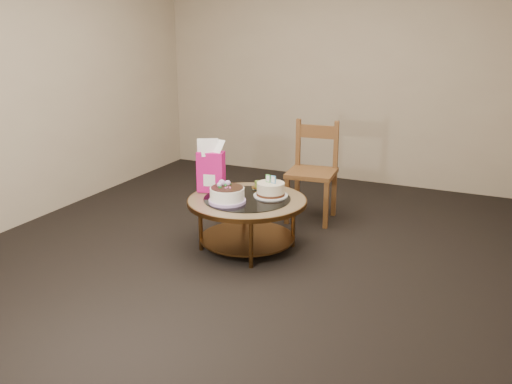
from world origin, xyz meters
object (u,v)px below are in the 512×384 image
at_px(coffee_table, 247,207).
at_px(cream_cake, 271,190).
at_px(decorated_cake, 227,195).
at_px(gift_bag, 211,166).
at_px(dining_chair, 313,171).

bearing_deg(coffee_table, cream_cake, 41.09).
xyz_separation_m(decorated_cake, gift_bag, (-0.27, 0.22, 0.17)).
xyz_separation_m(decorated_cake, dining_chair, (0.35, 1.13, -0.03)).
height_order(decorated_cake, cream_cake, cream_cake).
bearing_deg(coffee_table, decorated_cake, -121.56).
relative_size(cream_cake, dining_chair, 0.31).
bearing_deg(cream_cake, dining_chair, 96.21).
bearing_deg(decorated_cake, cream_cake, 49.46).
distance_m(decorated_cake, cream_cake, 0.40).
height_order(cream_cake, gift_bag, gift_bag).
height_order(coffee_table, gift_bag, gift_bag).
height_order(decorated_cake, dining_chair, dining_chair).
bearing_deg(cream_cake, coffee_table, -126.62).
height_order(coffee_table, dining_chair, dining_chair).
bearing_deg(decorated_cake, gift_bag, 140.86).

